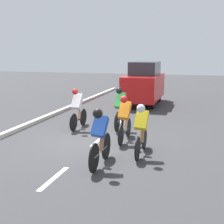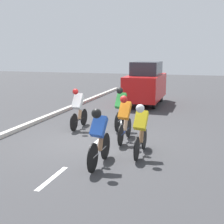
{
  "view_description": "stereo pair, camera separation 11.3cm",
  "coord_description": "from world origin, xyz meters",
  "px_view_note": "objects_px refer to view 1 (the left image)",
  "views": [
    {
      "loc": [
        -3.09,
        9.07,
        2.81
      ],
      "look_at": [
        -0.44,
        -0.11,
        0.95
      ],
      "focal_mm": 50.0,
      "sensor_mm": 36.0,
      "label": 1
    },
    {
      "loc": [
        -3.2,
        9.04,
        2.81
      ],
      "look_at": [
        -0.44,
        -0.11,
        0.95
      ],
      "focal_mm": 50.0,
      "sensor_mm": 36.0,
      "label": 2
    }
  ],
  "objects_px": {
    "cyclist_white": "(78,108)",
    "cyclist_yellow": "(141,128)",
    "cyclist_orange": "(125,117)",
    "support_car": "(144,83)",
    "cyclist_green": "(120,107)",
    "cyclist_blue": "(100,136)"
  },
  "relations": [
    {
      "from": "cyclist_white",
      "to": "cyclist_yellow",
      "type": "height_order",
      "value": "cyclist_white"
    },
    {
      "from": "cyclist_orange",
      "to": "support_car",
      "type": "relative_size",
      "value": 0.41
    },
    {
      "from": "cyclist_white",
      "to": "support_car",
      "type": "bearing_deg",
      "value": -102.44
    },
    {
      "from": "cyclist_green",
      "to": "cyclist_yellow",
      "type": "xyz_separation_m",
      "value": [
        -1.3,
        2.74,
        -0.05
      ]
    },
    {
      "from": "cyclist_white",
      "to": "cyclist_green",
      "type": "bearing_deg",
      "value": -165.42
    },
    {
      "from": "cyclist_orange",
      "to": "cyclist_yellow",
      "type": "distance_m",
      "value": 1.38
    },
    {
      "from": "cyclist_orange",
      "to": "cyclist_blue",
      "type": "bearing_deg",
      "value": 88.21
    },
    {
      "from": "cyclist_yellow",
      "to": "cyclist_green",
      "type": "bearing_deg",
      "value": -64.58
    },
    {
      "from": "cyclist_blue",
      "to": "support_car",
      "type": "distance_m",
      "value": 9.56
    },
    {
      "from": "cyclist_white",
      "to": "support_car",
      "type": "height_order",
      "value": "support_car"
    },
    {
      "from": "cyclist_blue",
      "to": "cyclist_white",
      "type": "bearing_deg",
      "value": -59.9
    },
    {
      "from": "cyclist_green",
      "to": "support_car",
      "type": "bearing_deg",
      "value": -88.35
    },
    {
      "from": "cyclist_green",
      "to": "cyclist_yellow",
      "type": "relative_size",
      "value": 0.99
    },
    {
      "from": "cyclist_blue",
      "to": "cyclist_green",
      "type": "xyz_separation_m",
      "value": [
        0.48,
        -3.83,
        0.03
      ]
    },
    {
      "from": "support_car",
      "to": "cyclist_blue",
      "type": "bearing_deg",
      "value": 93.89
    },
    {
      "from": "cyclist_blue",
      "to": "support_car",
      "type": "bearing_deg",
      "value": -86.11
    },
    {
      "from": "support_car",
      "to": "cyclist_yellow",
      "type": "bearing_deg",
      "value": 99.85
    },
    {
      "from": "cyclist_yellow",
      "to": "support_car",
      "type": "relative_size",
      "value": 0.42
    },
    {
      "from": "cyclist_orange",
      "to": "support_car",
      "type": "xyz_separation_m",
      "value": [
        0.72,
        -7.28,
        0.33
      ]
    },
    {
      "from": "cyclist_orange",
      "to": "cyclist_blue",
      "type": "distance_m",
      "value": 2.26
    },
    {
      "from": "cyclist_white",
      "to": "cyclist_yellow",
      "type": "bearing_deg",
      "value": 140.16
    },
    {
      "from": "cyclist_white",
      "to": "cyclist_blue",
      "type": "height_order",
      "value": "cyclist_white"
    }
  ]
}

